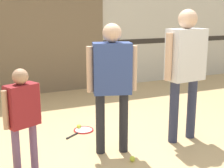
{
  "coord_description": "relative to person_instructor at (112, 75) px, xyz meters",
  "views": [
    {
      "loc": [
        -1.67,
        -3.22,
        1.73
      ],
      "look_at": [
        -0.17,
        0.1,
        0.88
      ],
      "focal_mm": 50.0,
      "sensor_mm": 36.0,
      "label": 1
    }
  ],
  "objects": [
    {
      "name": "tennis_ball_by_spare_racket",
      "position": [
        -0.13,
        0.94,
        -0.96
      ],
      "size": [
        0.07,
        0.07,
        0.07
      ],
      "primitive_type": "sphere",
      "color": "#CCE038",
      "rests_on": "ground_plane"
    },
    {
      "name": "person_instructor",
      "position": [
        0.0,
        0.0,
        0.0
      ],
      "size": [
        0.59,
        0.36,
        1.6
      ],
      "rotation": [
        0.0,
        0.0,
        -0.28
      ],
      "color": "#232328",
      "rests_on": "ground_plane"
    },
    {
      "name": "racket_spare_on_floor",
      "position": [
        -0.11,
        0.82,
        -0.98
      ],
      "size": [
        0.54,
        0.43,
        0.03
      ],
      "rotation": [
        0.0,
        0.0,
        3.73
      ],
      "color": "red",
      "rests_on": "ground_plane"
    },
    {
      "name": "ground_plane",
      "position": [
        0.17,
        -0.1,
        -0.99
      ],
      "size": [
        16.0,
        16.0,
        0.0
      ],
      "primitive_type": "plane",
      "color": "tan"
    },
    {
      "name": "person_student_left",
      "position": [
        -1.08,
        -0.12,
        -0.27
      ],
      "size": [
        0.41,
        0.3,
        1.17
      ],
      "rotation": [
        0.0,
        0.0,
        0.41
      ],
      "color": "#6B4C70",
      "rests_on": "ground_plane"
    },
    {
      "name": "wall_panel",
      "position": [
        0.11,
        3.3,
        0.02
      ],
      "size": [
        2.28,
        0.05,
        2.03
      ],
      "color": "#756047",
      "rests_on": "ground_plane"
    },
    {
      "name": "person_student_right",
      "position": [
        1.04,
        -0.04,
        0.1
      ],
      "size": [
        0.67,
        0.32,
        1.76
      ],
      "rotation": [
        0.0,
        0.0,
        3.25
      ],
      "color": "#2D334C",
      "rests_on": "ground_plane"
    },
    {
      "name": "wall_back",
      "position": [
        0.17,
        3.36,
        0.6
      ],
      "size": [
        16.0,
        0.07,
        3.2
      ],
      "color": "beige",
      "rests_on": "ground_plane"
    },
    {
      "name": "tennis_ball_near_instructor",
      "position": [
        0.11,
        -0.34,
        -0.96
      ],
      "size": [
        0.07,
        0.07,
        0.07
      ],
      "primitive_type": "sphere",
      "color": "#CCE038",
      "rests_on": "ground_plane"
    }
  ]
}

